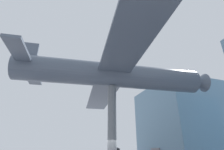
# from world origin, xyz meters

# --- Properties ---
(glass_pavilion_left) EXTENTS (9.92, 13.44, 10.62)m
(glass_pavilion_left) POSITION_xyz_m (-8.07, 14.85, 5.02)
(glass_pavilion_left) COLOR #60849E
(glass_pavilion_left) RESTS_ON ground_plane
(support_pylon_central) EXTENTS (0.60, 0.60, 6.24)m
(support_pylon_central) POSITION_xyz_m (0.00, 0.00, 3.12)
(support_pylon_central) COLOR slate
(support_pylon_central) RESTS_ON ground_plane
(suspended_airplane) EXTENTS (21.95, 15.27, 2.91)m
(suspended_airplane) POSITION_xyz_m (0.02, 0.15, 7.16)
(suspended_airplane) COLOR #4C5666
(suspended_airplane) RESTS_ON support_pylon_central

